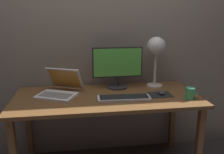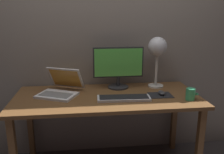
% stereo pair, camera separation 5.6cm
% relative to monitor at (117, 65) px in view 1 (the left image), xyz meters
% --- Properties ---
extents(back_wall, '(4.80, 0.06, 2.60)m').
position_rel_monitor_xyz_m(back_wall, '(-0.13, 0.18, 0.34)').
color(back_wall, gray).
rests_on(back_wall, ground).
extents(desk, '(1.60, 0.70, 0.74)m').
position_rel_monitor_xyz_m(desk, '(-0.13, -0.22, -0.30)').
color(desk, brown).
rests_on(desk, ground).
extents(monitor, '(0.47, 0.20, 0.39)m').
position_rel_monitor_xyz_m(monitor, '(0.00, 0.00, 0.00)').
color(monitor, '#28282B').
rests_on(monitor, desk).
extents(keyboard_main, '(0.45, 0.16, 0.03)m').
position_rel_monitor_xyz_m(keyboard_main, '(0.00, -0.32, -0.21)').
color(keyboard_main, silver).
rests_on(keyboard_main, desk).
extents(laptop, '(0.43, 0.45, 0.22)m').
position_rel_monitor_xyz_m(laptop, '(-0.53, -0.11, -0.16)').
color(laptop, silver).
rests_on(laptop, desk).
extents(desk_lamp, '(0.18, 0.18, 0.48)m').
position_rel_monitor_xyz_m(desk_lamp, '(0.37, -0.01, 0.15)').
color(desk_lamp, beige).
rests_on(desk_lamp, desk).
extents(mousepad, '(0.20, 0.16, 0.00)m').
position_rel_monitor_xyz_m(mousepad, '(0.34, -0.26, -0.22)').
color(mousepad, black).
rests_on(mousepad, desk).
extents(mouse, '(0.06, 0.10, 0.03)m').
position_rel_monitor_xyz_m(mouse, '(0.35, -0.25, -0.20)').
color(mouse, '#38383A').
rests_on(mouse, mousepad).
extents(coffee_mug, '(0.11, 0.07, 0.10)m').
position_rel_monitor_xyz_m(coffee_mug, '(0.55, -0.40, -0.17)').
color(coffee_mug, '#339966').
rests_on(coffee_mug, desk).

